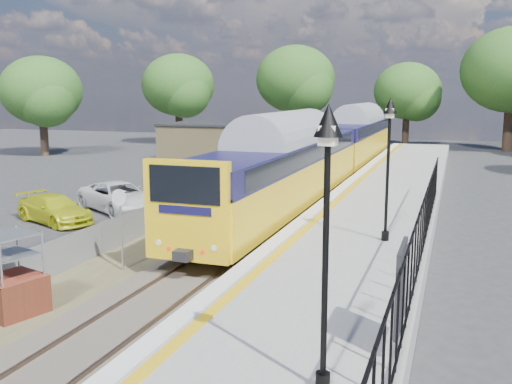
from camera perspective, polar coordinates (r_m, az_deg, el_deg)
The scene contains 15 objects.
ground at distance 15.48m, azimuth -10.56°, elevation -11.68°, with size 120.00×120.00×0.00m, color #2D2D30.
track_bed at distance 24.08m, azimuth -0.03°, elevation -3.45°, with size 5.90×80.00×0.29m.
platform at distance 21.30m, azimuth 10.41°, elevation -4.40°, with size 5.00×70.00×0.90m, color gray.
platform_edge at distance 21.59m, azimuth 5.04°, elevation -2.83°, with size 0.90×70.00×0.01m.
victorian_lamp_south at distance 8.72m, azimuth 7.12°, elevation 0.89°, with size 0.44×0.44×4.60m.
victorian_lamp_north at distance 18.58m, azimuth 13.17°, elevation 5.47°, with size 0.44×0.44×4.60m.
palisade_fence at distance 15.16m, azimuth 15.90°, elevation -5.06°, with size 0.12×26.00×2.00m.
wire_fence at distance 27.47m, azimuth -5.76°, elevation -0.75°, with size 0.06×52.00×1.20m.
outbuilding at distance 47.46m, azimuth -3.28°, elevation 4.90°, with size 10.80×10.10×3.12m.
tree_line at distance 54.75m, azimuth 13.42°, elevation 10.64°, with size 56.80×43.80×11.88m.
train at distance 35.98m, azimuth 7.60°, elevation 4.54°, with size 2.82×40.83×3.51m.
brick_plinth at distance 15.92m, azimuth -23.26°, elevation -7.74°, with size 1.67×1.67×2.18m.
speed_sign at distance 18.38m, azimuth -13.42°, elevation -2.40°, with size 0.54×0.12×2.70m.
car_yellow at distance 26.57m, azimuth -19.53°, elevation -1.60°, with size 1.72×4.23×1.23m, color #C4CA17.
car_white at distance 28.24m, azimuth -13.55°, elevation -0.48°, with size 2.31×5.02×1.39m, color silver.
Camera 1 is at (7.32, -12.42, 5.65)m, focal length 40.00 mm.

